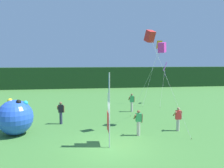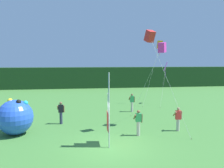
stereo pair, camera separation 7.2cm
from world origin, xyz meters
name	(u,v)px [view 1 (the left image)]	position (x,y,z in m)	size (l,w,h in m)	color
ground_plane	(109,147)	(0.00, 0.00, 0.00)	(120.00, 120.00, 0.00)	#3D7533
distant_treeline	(88,78)	(0.00, 28.14, 1.80)	(80.00, 2.40, 3.60)	#193819
banner_flag	(109,111)	(-0.02, 0.18, 2.00)	(0.06, 1.03, 4.18)	#B7B7BC
person_near_banner	(61,112)	(-3.02, 5.14, 0.91)	(0.55, 0.48, 1.70)	#2D334C
person_mid_field	(178,118)	(5.04, 2.22, 0.87)	(0.55, 0.48, 1.63)	#B7B2A3
person_far_left	(138,122)	(2.10, 1.65, 0.89)	(0.55, 0.48, 1.66)	#B7B2A3
person_far_right	(132,102)	(3.26, 8.44, 0.92)	(0.55, 0.48, 1.72)	#B7B2A3
inflatable_balloon	(15,117)	(-5.75, 3.01, 1.15)	(2.28, 2.28, 2.35)	blue
kite_orange_diamond_0	(159,48)	(7.06, 12.04, 6.19)	(2.61, 1.77, 6.95)	brown
kite_red_box_1	(150,37)	(3.04, 2.49, 6.37)	(2.47, 2.47, 6.82)	brown
kite_magenta_box_2	(162,48)	(4.31, 3.69, 5.71)	(1.90, 3.48, 6.12)	brown
kite_purple_diamond_3	(165,67)	(7.86, 12.06, 4.02)	(1.71, 2.76, 4.65)	brown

